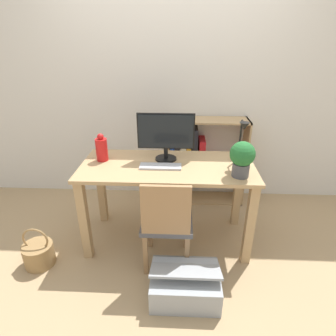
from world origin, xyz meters
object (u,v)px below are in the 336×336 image
Objects in this scene: basket at (39,254)px; potted_plant at (242,157)px; desk_lamp at (242,138)px; monitor at (166,134)px; keyboard at (160,166)px; storage_box at (185,284)px; chair at (167,221)px; bookshelf at (192,161)px; vase at (102,149)px.

potted_plant is at bearing 7.06° from basket.
desk_lamp is at bearing 15.27° from basket.
monitor is 1.73× the size of potted_plant.
potted_plant is (0.62, -0.13, 0.15)m from keyboard.
storage_box is at bearing -131.34° from potted_plant.
chair is at bearing 116.29° from storage_box.
desk_lamp reaches higher than bookshelf.
storage_box is (0.15, -0.30, -0.34)m from chair.
vase is 1.02m from basket.
potted_plant is 1.07m from bookshelf.
storage_box is (0.18, -0.76, -0.89)m from monitor.
keyboard is 0.54m from vase.
bookshelf is (0.22, 1.08, 0.04)m from chair.
desk_lamp is (1.17, -0.00, 0.12)m from vase.
monitor is 1.32× the size of desk_lamp.
bookshelf is 2.66× the size of basket.
keyboard is 0.71m from desk_lamp.
desk_lamp is at bearing 35.83° from chair.
potted_plant is at bearing -12.59° from vase.
basket is (-0.49, -0.46, -0.77)m from vase.
storage_box is at bearing -62.87° from chair.
desk_lamp is 0.26m from potted_plant.
bookshelf is (-0.37, 0.66, -0.51)m from desk_lamp.
desk_lamp is at bearing 81.49° from potted_plant.
vase is at bearing 135.33° from storage_box.
monitor is 0.63m from desk_lamp.
keyboard is at bearing -110.30° from bookshelf.
potted_plant is at bearing -26.75° from monitor.
monitor is at bearing 103.21° from storage_box.
desk_lamp is at bearing 58.09° from storage_box.
vase is 1.28m from storage_box.
potted_plant reaches higher than keyboard.
vase is (-0.51, 0.12, 0.10)m from keyboard.
vase is 1.11m from bookshelf.
desk_lamp reaches higher than basket.
monitor is at bearing 25.63° from basket.
desk_lamp is 0.72× the size of storage_box.
basket is at bearing -137.05° from vase.
basket reaches higher than storage_box.
vase is at bearing 179.94° from desk_lamp.
potted_plant is 1.83m from basket.
vase reaches higher than storage_box.
storage_box is (-0.07, -1.38, -0.37)m from bookshelf.
potted_plant is at bearing -69.85° from bookshelf.
potted_plant is 0.29× the size of bookshelf.
basket is at bearing -161.68° from keyboard.
keyboard is at bearing -13.54° from vase.
keyboard is (-0.04, -0.17, -0.23)m from monitor.
bookshelf is at bearing 79.12° from chair.
desk_lamp is 1.02× the size of basket.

